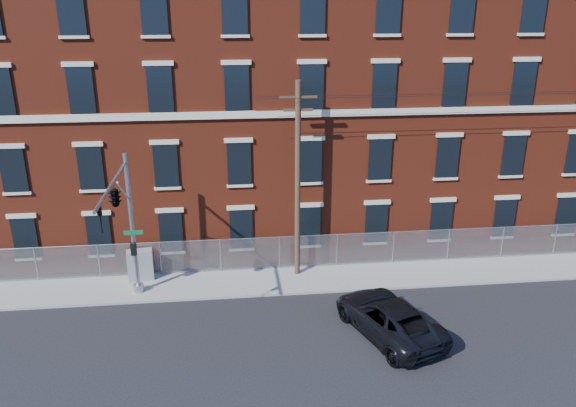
# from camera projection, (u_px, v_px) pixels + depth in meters

# --- Properties ---
(ground) EXTENTS (140.00, 140.00, 0.00)m
(ground) POSITION_uv_depth(u_px,v_px,m) (267.00, 337.00, 23.66)
(ground) COLOR black
(ground) RESTS_ON ground
(sidewalk) EXTENTS (65.00, 3.00, 0.12)m
(sidewalk) POSITION_uv_depth(u_px,v_px,m) (484.00, 270.00, 29.56)
(sidewalk) COLOR gray
(sidewalk) RESTS_ON ground
(mill_building) EXTENTS (55.30, 14.32, 16.30)m
(mill_building) POSITION_uv_depth(u_px,v_px,m) (437.00, 92.00, 35.16)
(mill_building) COLOR maroon
(mill_building) RESTS_ON ground
(chain_link_fence) EXTENTS (59.06, 0.06, 1.85)m
(chain_link_fence) POSITION_uv_depth(u_px,v_px,m) (475.00, 243.00, 30.44)
(chain_link_fence) COLOR #A5A8AD
(chain_link_fence) RESTS_ON ground
(traffic_signal_mast) EXTENTS (0.90, 6.75, 7.00)m
(traffic_signal_mast) POSITION_uv_depth(u_px,v_px,m) (120.00, 207.00, 23.24)
(traffic_signal_mast) COLOR #9EA0A5
(traffic_signal_mast) RESTS_ON ground
(utility_pole_near) EXTENTS (1.80, 0.28, 10.00)m
(utility_pole_near) POSITION_uv_depth(u_px,v_px,m) (298.00, 178.00, 27.29)
(utility_pole_near) COLOR #473423
(utility_pole_near) RESTS_ON ground
(pickup_truck) EXTENTS (4.38, 6.22, 1.58)m
(pickup_truck) POSITION_uv_depth(u_px,v_px,m) (388.00, 317.00, 23.69)
(pickup_truck) COLOR black
(pickup_truck) RESTS_ON ground
(utility_cabinet) EXTENTS (1.34, 0.79, 1.58)m
(utility_cabinet) POSITION_uv_depth(u_px,v_px,m) (140.00, 265.00, 28.18)
(utility_cabinet) COLOR gray
(utility_cabinet) RESTS_ON sidewalk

